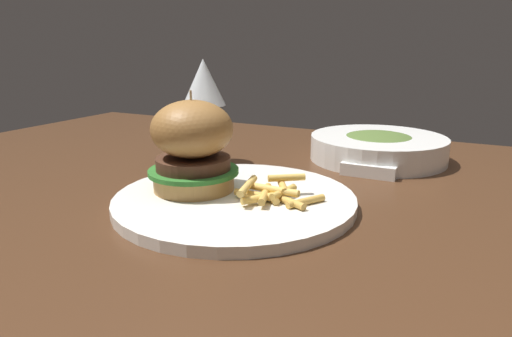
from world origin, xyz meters
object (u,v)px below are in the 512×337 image
at_px(wine_glass, 204,86).
at_px(butter_dish, 371,167).
at_px(main_plate, 232,200).
at_px(burger_sandwich, 193,146).
at_px(soup_bowl, 378,147).

xyz_separation_m(wine_glass, butter_dish, (0.27, 0.06, -0.12)).
distance_m(main_plate, wine_glass, 0.25).
distance_m(burger_sandwich, wine_glass, 0.20).
bearing_deg(main_plate, soup_bowl, 69.73).
height_order(main_plate, soup_bowl, soup_bowl).
height_order(main_plate, burger_sandwich, burger_sandwich).
xyz_separation_m(main_plate, butter_dish, (0.13, 0.23, 0.00)).
height_order(burger_sandwich, soup_bowl, burger_sandwich).
relative_size(burger_sandwich, wine_glass, 0.74).
relative_size(butter_dish, soup_bowl, 0.36).
bearing_deg(wine_glass, soup_bowl, 30.39).
height_order(burger_sandwich, butter_dish, burger_sandwich).
bearing_deg(wine_glass, burger_sandwich, -62.17).
height_order(main_plate, wine_glass, wine_glass).
bearing_deg(butter_dish, main_plate, -119.70).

